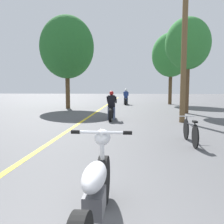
{
  "coord_description": "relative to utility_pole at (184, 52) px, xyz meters",
  "views": [
    {
      "loc": [
        0.62,
        -1.44,
        1.55
      ],
      "look_at": [
        0.07,
        4.86,
        0.9
      ],
      "focal_mm": 38.0,
      "sensor_mm": 36.0,
      "label": 1
    }
  ],
  "objects": [
    {
      "name": "roadside_tree_right_far",
      "position": [
        1.27,
        11.84,
        1.46
      ],
      "size": [
        3.51,
        3.16,
        6.59
      ],
      "color": "#513A23",
      "rests_on": "ground"
    },
    {
      "name": "roadside_tree_left",
      "position": [
        -7.08,
        6.65,
        1.42
      ],
      "size": [
        3.98,
        3.58,
        6.81
      ],
      "color": "#513A23",
      "rests_on": "ground"
    },
    {
      "name": "roadside_tree_right_near",
      "position": [
        1.02,
        3.94,
        1.04
      ],
      "size": [
        2.67,
        2.4,
        5.7
      ],
      "color": "#513A23",
      "rests_on": "ground"
    },
    {
      "name": "lane_stripe_center",
      "position": [
        -4.55,
        3.5,
        -3.09
      ],
      "size": [
        0.14,
        48.0,
        0.01
      ],
      "primitive_type": "cube",
      "color": "yellow",
      "rests_on": "ground"
    },
    {
      "name": "motorcycle_rider_far",
      "position": [
        -2.85,
        11.22,
        -2.54
      ],
      "size": [
        0.5,
        2.16,
        1.46
      ],
      "color": "black",
      "rests_on": "ground"
    },
    {
      "name": "motorcycle_rider_lead",
      "position": [
        -3.24,
        0.58,
        -2.57
      ],
      "size": [
        0.5,
        1.96,
        1.4
      ],
      "color": "black",
      "rests_on": "ground"
    },
    {
      "name": "motorcycle_foreground",
      "position": [
        -2.6,
        -8.45,
        -2.64
      ],
      "size": [
        0.76,
        2.1,
        1.03
      ],
      "color": "black",
      "rests_on": "ground"
    },
    {
      "name": "bicycle_parked",
      "position": [
        -0.62,
        -4.15,
        -2.75
      ],
      "size": [
        0.44,
        1.67,
        0.72
      ],
      "color": "black",
      "rests_on": "ground"
    },
    {
      "name": "utility_pole",
      "position": [
        0.0,
        0.0,
        0.0
      ],
      "size": [
        1.1,
        0.24,
        6.0
      ],
      "color": "brown",
      "rests_on": "ground"
    }
  ]
}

